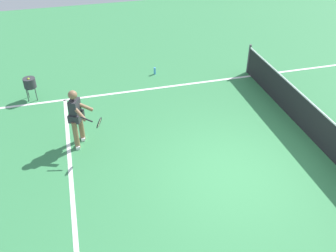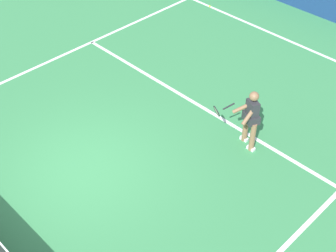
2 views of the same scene
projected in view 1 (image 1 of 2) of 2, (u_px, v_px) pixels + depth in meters
ground_plane at (232, 173)px, 8.76m from camera, size 27.63×27.63×0.00m
service_line_marking at (73, 202)px, 8.00m from camera, size 8.75×0.10×0.01m
sideline_left_marking at (179, 85)px, 12.23m from camera, size 0.10×19.25×0.01m
court_net at (331, 140)px, 9.02m from camera, size 9.43×0.08×1.01m
tennis_player at (77, 116)px, 9.19m from camera, size 1.03×0.83×1.55m
ball_hopper at (30, 83)px, 11.21m from camera, size 0.36×0.36×0.74m
water_bottle at (155, 71)px, 12.81m from camera, size 0.07×0.07×0.24m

